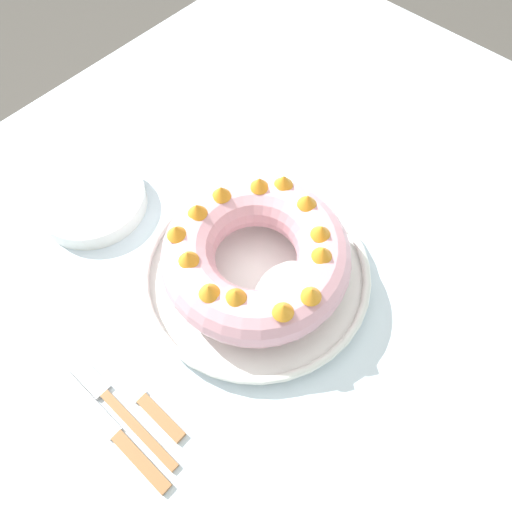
{
  "coord_description": "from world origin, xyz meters",
  "views": [
    {
      "loc": [
        -0.28,
        -0.21,
        1.41
      ],
      "look_at": [
        -0.02,
        0.03,
        0.82
      ],
      "focal_mm": 35.0,
      "sensor_mm": 36.0,
      "label": 1
    }
  ],
  "objects_px": {
    "cake_knife": "(143,400)",
    "side_bowl": "(92,200)",
    "serving_dish": "(256,274)",
    "bundt_cake": "(256,255)",
    "fork": "(117,407)",
    "serving_knife": "(118,437)"
  },
  "relations": [
    {
      "from": "bundt_cake",
      "to": "serving_dish",
      "type": "bearing_deg",
      "value": -75.13
    },
    {
      "from": "cake_knife",
      "to": "side_bowl",
      "type": "distance_m",
      "value": 0.34
    },
    {
      "from": "fork",
      "to": "serving_knife",
      "type": "xyz_separation_m",
      "value": [
        -0.02,
        -0.03,
        0.0
      ]
    },
    {
      "from": "bundt_cake",
      "to": "fork",
      "type": "relative_size",
      "value": 1.39
    },
    {
      "from": "serving_dish",
      "to": "cake_knife",
      "type": "distance_m",
      "value": 0.23
    },
    {
      "from": "fork",
      "to": "cake_knife",
      "type": "distance_m",
      "value": 0.03
    },
    {
      "from": "serving_dish",
      "to": "cake_knife",
      "type": "xyz_separation_m",
      "value": [
        -0.23,
        -0.01,
        -0.01
      ]
    },
    {
      "from": "serving_dish",
      "to": "bundt_cake",
      "type": "relative_size",
      "value": 1.27
    },
    {
      "from": "bundt_cake",
      "to": "side_bowl",
      "type": "bearing_deg",
      "value": 105.13
    },
    {
      "from": "bundt_cake",
      "to": "serving_knife",
      "type": "bearing_deg",
      "value": -175.06
    },
    {
      "from": "cake_knife",
      "to": "bundt_cake",
      "type": "bearing_deg",
      "value": -3.58
    },
    {
      "from": "serving_dish",
      "to": "side_bowl",
      "type": "xyz_separation_m",
      "value": [
        -0.08,
        0.29,
        0.0
      ]
    },
    {
      "from": "serving_dish",
      "to": "cake_knife",
      "type": "bearing_deg",
      "value": -176.96
    },
    {
      "from": "serving_dish",
      "to": "side_bowl",
      "type": "bearing_deg",
      "value": 105.13
    },
    {
      "from": "fork",
      "to": "serving_dish",
      "type": "bearing_deg",
      "value": -6.24
    },
    {
      "from": "side_bowl",
      "to": "cake_knife",
      "type": "bearing_deg",
      "value": -117.41
    },
    {
      "from": "fork",
      "to": "side_bowl",
      "type": "bearing_deg",
      "value": 51.68
    },
    {
      "from": "fork",
      "to": "cake_knife",
      "type": "xyz_separation_m",
      "value": [
        0.03,
        -0.02,
        0.0
      ]
    },
    {
      "from": "serving_dish",
      "to": "serving_knife",
      "type": "relative_size",
      "value": 1.59
    },
    {
      "from": "cake_knife",
      "to": "side_bowl",
      "type": "height_order",
      "value": "side_bowl"
    },
    {
      "from": "cake_knife",
      "to": "side_bowl",
      "type": "xyz_separation_m",
      "value": [
        0.16,
        0.3,
        0.01
      ]
    },
    {
      "from": "fork",
      "to": "serving_knife",
      "type": "bearing_deg",
      "value": -133.07
    }
  ]
}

